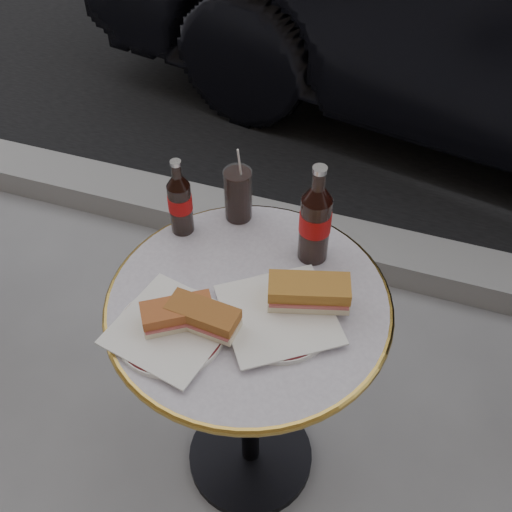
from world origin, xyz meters
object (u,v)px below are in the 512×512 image
(bistro_table, at_px, (250,392))
(cola_bottle_right, at_px, (316,214))
(plate_right, at_px, (279,317))
(cola_bottle_left, at_px, (179,197))
(cola_glass, at_px, (238,194))
(plate_left, at_px, (171,330))

(bistro_table, distance_m, cola_bottle_right, 0.53)
(plate_right, height_order, cola_bottle_left, cola_bottle_left)
(cola_bottle_right, relative_size, cola_glass, 1.85)
(cola_bottle_left, relative_size, cola_bottle_right, 0.80)
(cola_glass, bearing_deg, cola_bottle_right, -18.93)
(cola_bottle_left, bearing_deg, cola_glass, 37.75)
(plate_right, height_order, cola_bottle_right, cola_bottle_right)
(plate_right, distance_m, cola_glass, 0.33)
(plate_left, distance_m, cola_bottle_left, 0.32)
(bistro_table, relative_size, plate_right, 3.11)
(cola_bottle_left, height_order, cola_glass, cola_bottle_left)
(plate_right, relative_size, cola_bottle_left, 1.16)
(plate_right, xyz_separation_m, cola_bottle_right, (0.02, 0.20, 0.12))
(bistro_table, bearing_deg, plate_left, -133.03)
(cola_glass, bearing_deg, bistro_table, -65.64)
(plate_left, height_order, cola_bottle_left, cola_bottle_left)
(bistro_table, height_order, cola_glass, cola_glass)
(bistro_table, relative_size, cola_glass, 5.32)
(plate_left, xyz_separation_m, plate_right, (0.20, 0.10, 0.00))
(plate_left, xyz_separation_m, cola_bottle_left, (-0.10, 0.29, 0.10))
(bistro_table, bearing_deg, plate_right, -19.41)
(bistro_table, distance_m, cola_glass, 0.51)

